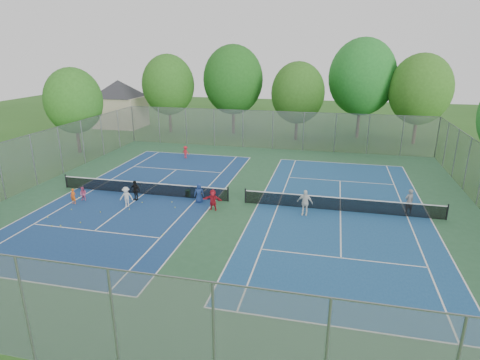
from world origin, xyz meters
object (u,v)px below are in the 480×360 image
(net_left, at_px, (143,188))
(ball_hopper, at_px, (188,194))
(instructor, at_px, (409,201))
(ball_crate, at_px, (127,189))
(net_right, at_px, (341,205))

(net_left, xyz_separation_m, ball_hopper, (3.36, 0.16, -0.19))
(instructor, bearing_deg, net_left, -23.81)
(net_left, xyz_separation_m, ball_crate, (-1.47, 0.31, -0.30))
(net_right, height_order, ball_crate, net_right)
(net_right, relative_size, instructor, 7.78)
(ball_crate, height_order, instructor, instructor)
(net_right, relative_size, ball_crate, 36.18)
(ball_crate, relative_size, ball_hopper, 0.66)
(ball_hopper, distance_m, instructor, 14.88)
(net_left, bearing_deg, net_right, 0.00)
(ball_crate, height_order, ball_hopper, ball_hopper)
(net_left, relative_size, instructor, 7.78)
(net_left, xyz_separation_m, net_right, (14.00, 0.00, 0.00))
(net_right, bearing_deg, net_left, 180.00)
(instructor, bearing_deg, ball_crate, -24.86)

